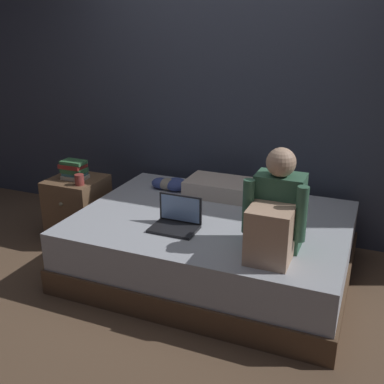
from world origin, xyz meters
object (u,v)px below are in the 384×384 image
(bed, at_px, (212,245))
(mug, at_px, (79,180))
(nightstand, at_px, (78,208))
(pillow, at_px, (221,188))
(person_sitting, at_px, (275,215))
(book_stack, at_px, (74,170))
(clothes_pile, at_px, (170,184))
(laptop, at_px, (177,220))

(bed, distance_m, mug, 1.23)
(nightstand, height_order, pillow, pillow)
(pillow, bearing_deg, person_sitting, -52.42)
(person_sitting, relative_size, book_stack, 2.98)
(bed, bearing_deg, nightstand, 174.55)
(book_stack, bearing_deg, person_sitting, -14.97)
(nightstand, bearing_deg, person_sitting, -15.10)
(person_sitting, bearing_deg, pillow, 127.58)
(clothes_pile, bearing_deg, laptop, -61.71)
(pillow, relative_size, book_stack, 2.55)
(laptop, height_order, mug, laptop)
(nightstand, xyz_separation_m, person_sitting, (1.84, -0.50, 0.44))
(pillow, bearing_deg, nightstand, -164.89)
(pillow, bearing_deg, clothes_pile, -175.68)
(nightstand, relative_size, pillow, 0.98)
(nightstand, relative_size, mug, 6.13)
(person_sitting, relative_size, clothes_pile, 2.11)
(person_sitting, distance_m, pillow, 1.05)
(mug, bearing_deg, bed, -0.20)
(laptop, bearing_deg, pillow, 84.48)
(laptop, relative_size, book_stack, 1.46)
(nightstand, height_order, mug, mug)
(bed, relative_size, clothes_pile, 6.45)
(bed, xyz_separation_m, clothes_pile, (-0.54, 0.42, 0.28))
(pillow, xyz_separation_m, book_stack, (-1.21, -0.33, 0.10))
(bed, distance_m, pillow, 0.55)
(nightstand, xyz_separation_m, book_stack, (-0.00, -0.00, 0.36))
(laptop, height_order, book_stack, book_stack)
(laptop, bearing_deg, book_stack, 160.57)
(pillow, relative_size, mug, 6.22)
(mug, bearing_deg, clothes_pile, 33.16)
(nightstand, bearing_deg, bed, -5.45)
(person_sitting, relative_size, pillow, 1.17)
(bed, relative_size, person_sitting, 3.05)
(laptop, xyz_separation_m, book_stack, (-1.14, 0.40, 0.11))
(laptop, height_order, clothes_pile, laptop)
(book_stack, distance_m, mug, 0.18)
(person_sitting, height_order, pillow, person_sitting)
(laptop, height_order, pillow, laptop)
(nightstand, bearing_deg, mug, -42.69)
(person_sitting, distance_m, clothes_pile, 1.35)
(pillow, height_order, book_stack, book_stack)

